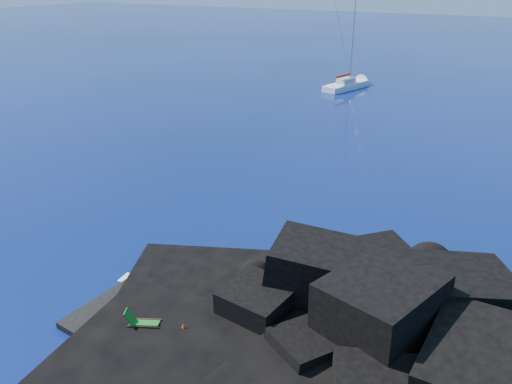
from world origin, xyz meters
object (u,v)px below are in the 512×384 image
sailboat (347,88)px  marker_cone (184,328)px  deck_chair (144,319)px  sunbather (212,321)px

sailboat → marker_cone: bearing=-62.5°
deck_chair → sunbather: deck_chair is taller
marker_cone → deck_chair: bearing=-160.4°
sailboat → sunbather: size_ratio=7.16×
sailboat → marker_cone: 55.67m
deck_chair → marker_cone: bearing=-5.0°
marker_cone → sunbather: bearing=54.8°
sailboat → sunbather: 54.73m
sailboat → deck_chair: sailboat is taller
sailboat → sunbather: (11.34, -53.54, 0.52)m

